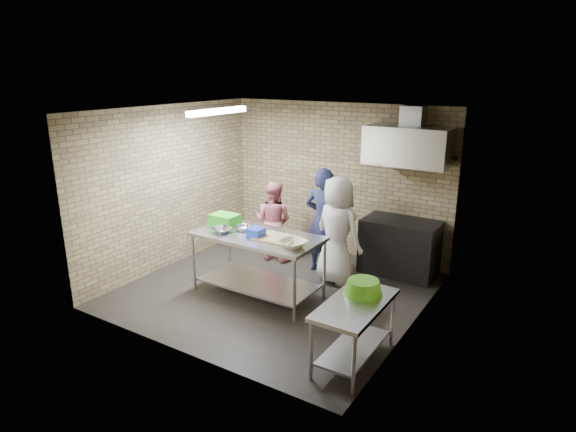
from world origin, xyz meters
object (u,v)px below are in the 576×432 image
object	(u,v)px
bottle_green	(440,152)
woman_white	(337,230)
prep_table	(258,265)
stove	(400,247)
woman_pink	(273,221)
green_basin	(363,287)
blue_tub	(256,233)
side_counter	(354,333)
bottle_red	(415,149)
man_navy	(323,221)
green_crate	(225,220)

from	to	relation	value
bottle_green	woman_white	distance (m)	1.98
prep_table	stove	xyz separation A→B (m)	(1.50, 1.88, -0.02)
prep_table	woman_pink	bearing A→B (deg)	114.66
woman_white	prep_table	bearing A→B (deg)	66.57
woman_white	green_basin	bearing A→B (deg)	138.99
blue_tub	bottle_green	distance (m)	3.09
side_counter	woman_white	world-z (taller)	woman_white
blue_tub	woman_pink	distance (m)	1.57
bottle_green	bottle_red	bearing A→B (deg)	180.00
prep_table	stove	world-z (taller)	prep_table
prep_table	woman_pink	xyz separation A→B (m)	(-0.60, 1.30, 0.23)
man_navy	woman_pink	distance (m)	1.01
prep_table	man_navy	bearing A→B (deg)	72.43
green_crate	bottle_green	size ratio (longest dim) A/B	2.78
woman_pink	stove	bearing A→B (deg)	-170.50
side_counter	blue_tub	size ratio (longest dim) A/B	5.76
man_navy	green_basin	bearing A→B (deg)	128.50
woman_pink	woman_white	xyz separation A→B (m)	(1.38, -0.28, 0.15)
man_navy	blue_tub	bearing A→B (deg)	75.02
green_basin	bottle_red	distance (m)	3.01
green_crate	woman_pink	world-z (taller)	woman_pink
green_basin	bottle_green	world-z (taller)	bottle_green
bottle_red	bottle_green	xyz separation A→B (m)	(0.40, 0.00, -0.01)
green_basin	man_navy	world-z (taller)	man_navy
prep_table	side_counter	world-z (taller)	prep_table
woman_white	man_navy	bearing A→B (deg)	-18.79
prep_table	blue_tub	bearing A→B (deg)	-63.43
green_basin	bottle_red	size ratio (longest dim) A/B	2.56
prep_table	man_navy	distance (m)	1.39
blue_tub	bottle_red	xyz separation A→B (m)	(1.50, 2.22, 1.03)
side_counter	man_navy	world-z (taller)	man_navy
man_navy	green_crate	bearing A→B (deg)	45.61
prep_table	woman_white	world-z (taller)	woman_white
green_crate	bottle_green	distance (m)	3.47
stove	bottle_green	bearing A→B (deg)	28.07
blue_tub	green_basin	size ratio (longest dim) A/B	0.45
green_basin	woman_pink	xyz separation A→B (m)	(-2.53, 1.92, -0.13)
prep_table	woman_white	xyz separation A→B (m)	(0.78, 1.02, 0.38)
stove	woman_white	xyz separation A→B (m)	(-0.72, -0.86, 0.40)
green_crate	green_basin	world-z (taller)	green_crate
side_counter	green_crate	size ratio (longest dim) A/B	2.88
blue_tub	bottle_green	xyz separation A→B (m)	(1.90, 2.22, 1.01)
stove	blue_tub	size ratio (longest dim) A/B	5.76
side_counter	woman_white	distance (m)	2.27
side_counter	man_navy	size ratio (longest dim) A/B	0.68
prep_table	green_basin	world-z (taller)	prep_table
blue_tub	man_navy	xyz separation A→B (m)	(0.35, 1.37, -0.13)
side_counter	bottle_red	distance (m)	3.44
green_crate	bottle_red	xyz separation A→B (m)	(2.25, 2.00, 1.01)
green_crate	man_navy	size ratio (longest dim) A/B	0.24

